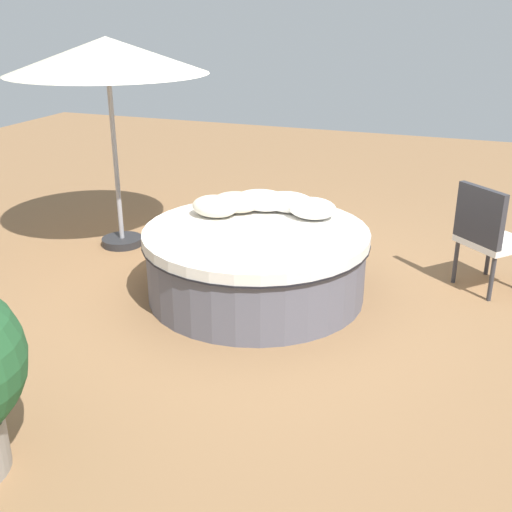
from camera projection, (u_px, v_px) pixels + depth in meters
ground_plane at (256, 294)px, 5.67m from camera, size 16.00×16.00×0.00m
round_bed at (256, 262)px, 5.55m from camera, size 1.99×1.99×0.62m
throw_pillow_0 at (312, 208)px, 5.70m from camera, size 0.44×0.36×0.19m
throw_pillow_1 at (289, 202)px, 5.85m from camera, size 0.50×0.28×0.20m
throw_pillow_2 at (263, 200)px, 5.92m from camera, size 0.55×0.37×0.19m
throw_pillow_3 at (236, 202)px, 5.88m from camera, size 0.47×0.38×0.18m
throw_pillow_4 at (215, 206)px, 5.74m from camera, size 0.43×0.34×0.19m
patio_chair at (487, 232)px, 5.58m from camera, size 0.72×0.72×0.98m
patio_umbrella at (107, 58)px, 6.11m from camera, size 2.00×2.00×2.16m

